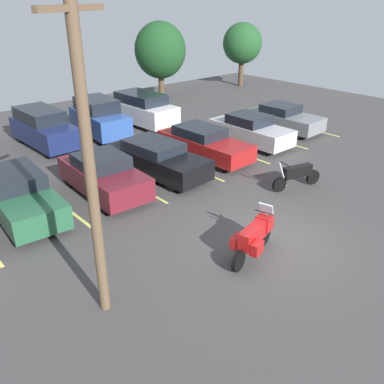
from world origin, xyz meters
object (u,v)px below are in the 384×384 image
Objects in this scene: car_red at (204,143)px; car_far_navy at (43,128)px; car_green at (19,194)px; car_maroon at (103,175)px; utility_pole at (89,162)px; car_grey at (283,118)px; car_far_white at (143,109)px; car_silver at (250,130)px; car_far_blue at (99,118)px; motorcycle_second at (297,175)px; motorcycle_touring at (254,236)px; car_black at (157,158)px.

car_far_navy reaches higher than car_red.
car_green is 3.10m from car_maroon.
utility_pole is at bearing -93.14° from car_green.
car_green reaches higher than car_grey.
car_far_navy is at bearing 84.60° from car_maroon.
car_green is 1.11× the size of car_far_white.
car_silver is 3.24m from car_grey.
car_red is at bearing -53.31° from car_far_navy.
car_silver is at bearing 25.98° from utility_pole.
motorcycle_second is at bearing -78.45° from car_far_blue.
motorcycle_touring and car_grey have the same top height.
car_green is at bearing -120.00° from car_far_navy.
car_black is 7.09m from car_far_navy.
motorcycle_second is 5.57m from car_silver.
car_silver is 10.53m from car_far_navy.
car_maroon is at bearing -118.98° from car_far_blue.
motorcycle_touring is at bearing -11.80° from utility_pole.
utility_pole reaches higher than car_green.
motorcycle_touring is 0.52× the size of car_grey.
motorcycle_touring is at bearing -146.57° from car_grey.
car_far_blue reaches higher than car_red.
car_silver is at bearing -2.87° from car_red.
car_black is 1.10× the size of car_far_white.
motorcycle_touring is at bearing -88.27° from car_far_navy.
motorcycle_second is 0.50× the size of car_silver.
car_black is (2.71, 0.14, -0.04)m from car_maroon.
motorcycle_touring is 7.02m from car_black.
motorcycle_touring is at bearing -122.84° from car_red.
motorcycle_touring is 0.50× the size of car_far_navy.
car_silver is 13.84m from utility_pole.
car_silver is 6.89m from car_far_white.
car_far_white is at bearing 67.38° from motorcycle_touring.
utility_pole is at bearing -145.99° from car_red.
car_far_white reaches higher than motorcycle_touring.
car_far_navy is at bearing 150.29° from car_grey.
car_far_navy is (-8.06, 6.77, 0.19)m from car_silver.
car_grey reaches higher than motorcycle_second.
car_far_white is (6.65, 6.73, 0.19)m from car_maroon.
car_green is 9.10m from car_far_blue.
utility_pole reaches higher than car_far_white.
car_far_navy is at bearing 126.69° from car_red.
car_far_white reaches higher than car_grey.
car_far_white is 16.29m from utility_pole.
motorcycle_touring is 0.51× the size of car_silver.
car_grey is at bearing 33.43° from motorcycle_touring.
car_far_blue is at bearing 78.95° from motorcycle_touring.
car_green is at bearing 150.22° from motorcycle_second.
motorcycle_touring is 13.02m from car_grey.
car_far_navy reaches higher than car_black.
car_silver reaches higher than car_black.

